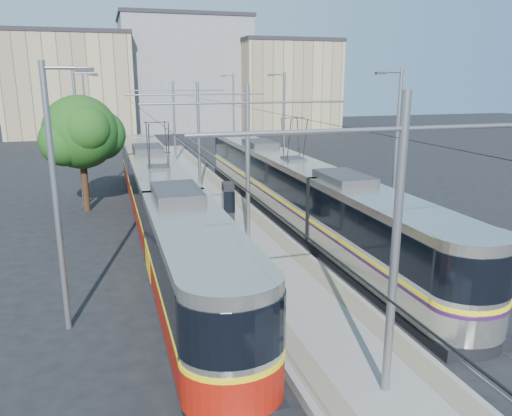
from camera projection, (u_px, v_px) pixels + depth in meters
name	position (u px, v px, depth m)	size (l,w,h in m)	color
ground	(317.00, 324.00, 15.73)	(160.00, 160.00, 0.00)	black
platform	(209.00, 199.00, 31.45)	(4.00, 50.00, 0.30)	gray
tactile_strip_left	(186.00, 198.00, 31.00)	(0.70, 50.00, 0.01)	gray
tactile_strip_right	(231.00, 195.00, 31.81)	(0.70, 50.00, 0.01)	gray
rails	(209.00, 201.00, 31.48)	(8.71, 70.00, 0.03)	gray
track_arrow	(229.00, 402.00, 11.95)	(1.20, 5.00, 0.01)	silver
tram_left	(161.00, 200.00, 24.59)	(2.43, 30.89, 5.50)	black
tram_right	(293.00, 186.00, 27.11)	(2.43, 30.04, 5.50)	black
catenary	(217.00, 134.00, 27.71)	(9.20, 70.00, 7.00)	gray
street_lamps	(196.00, 129.00, 34.14)	(15.18, 38.22, 8.00)	gray
shelter	(228.00, 202.00, 25.47)	(0.68, 1.01, 2.09)	black
tree	(86.00, 133.00, 28.38)	(4.58, 4.23, 6.65)	#382314
building_left	(70.00, 84.00, 66.83)	(16.32, 12.24, 13.45)	tan
building_centre	(184.00, 74.00, 74.65)	(18.36, 14.28, 16.31)	gray
building_right	(285.00, 85.00, 73.42)	(14.28, 10.20, 12.97)	tan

